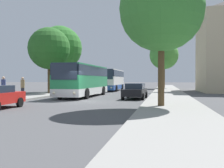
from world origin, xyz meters
The scene contains 12 objects.
ground_plane centered at (0.00, 0.00, 0.00)m, with size 300.00×300.00×0.00m, color #4C4C4F.
sidewalk_left centered at (-7.00, 0.00, 0.07)m, with size 4.00×120.00×0.15m, color gray.
sidewalk_right centered at (7.00, 0.00, 0.07)m, with size 4.00×120.00×0.15m, color gray.
bus_front centered at (-1.76, 5.70, 1.74)m, with size 2.96×10.98×3.24m.
bus_middle centered at (-1.66, 20.34, 1.76)m, with size 2.77×10.19×3.30m.
parked_car_right_near centered at (3.84, 3.69, 0.75)m, with size 2.10×4.64×1.43m.
pedestrian_waiting_near centered at (-6.37, -1.33, 1.11)m, with size 0.36×0.36×1.89m.
pedestrian_walking_back centered at (-6.10, 1.16, 1.10)m, with size 0.36×0.36×1.87m.
tree_left_near centered at (-6.98, 8.70, 5.49)m, with size 4.98×4.98×7.84m.
tree_left_far centered at (-7.96, 14.29, 6.19)m, with size 6.25×6.25×9.18m.
tree_right_near centered at (6.27, -3.86, 6.14)m, with size 5.27×5.27×8.64m.
tree_right_mid centered at (6.46, 31.41, 6.55)m, with size 5.57×5.57×9.21m.
Camera 1 is at (6.43, -20.49, 1.78)m, focal length 42.00 mm.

